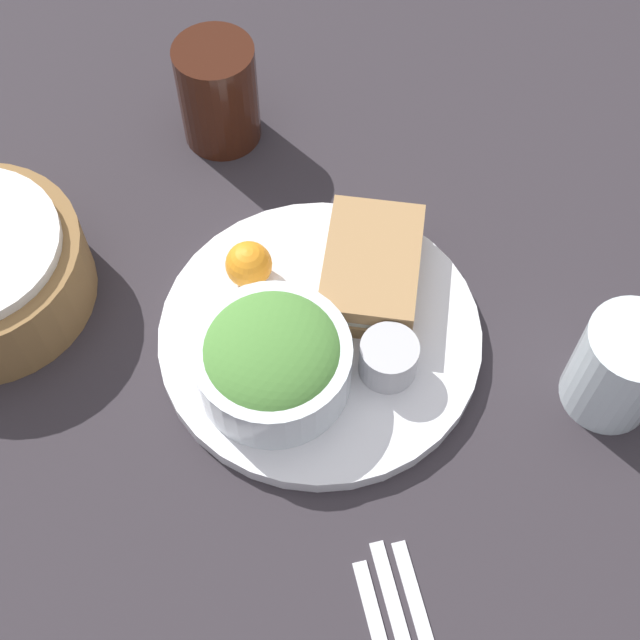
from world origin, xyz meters
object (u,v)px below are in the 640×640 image
at_px(plate, 320,336).
at_px(dressing_cup, 388,358).
at_px(water_glass, 620,369).
at_px(sandwich, 371,268).
at_px(drink_glass, 218,94).
at_px(salad_bowl, 273,360).

relative_size(plate, dressing_cup, 5.73).
height_order(dressing_cup, water_glass, water_glass).
relative_size(plate, water_glass, 2.92).
bearing_deg(sandwich, drink_glass, 49.13).
bearing_deg(plate, dressing_cup, -110.77).
bearing_deg(dressing_cup, water_glass, -83.03).
bearing_deg(drink_glass, sandwich, -130.87).
relative_size(plate, sandwich, 2.21).
xyz_separation_m(sandwich, water_glass, (-0.07, -0.23, 0.01)).
bearing_deg(sandwich, dressing_cup, -160.35).
bearing_deg(water_glass, dressing_cup, 96.97).
xyz_separation_m(dressing_cup, drink_glass, (0.26, 0.23, 0.02)).
relative_size(sandwich, drink_glass, 1.16).
bearing_deg(sandwich, salad_bowl, 151.73).
distance_m(sandwich, salad_bowl, 0.14).
bearing_deg(drink_glass, dressing_cup, -138.76).
bearing_deg(salad_bowl, plate, -27.62).
bearing_deg(dressing_cup, plate, 69.23).
bearing_deg(drink_glass, water_glass, -118.88).
height_order(plate, salad_bowl, salad_bowl).
bearing_deg(sandwich, water_glass, -106.02).
distance_m(plate, drink_glass, 0.29).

